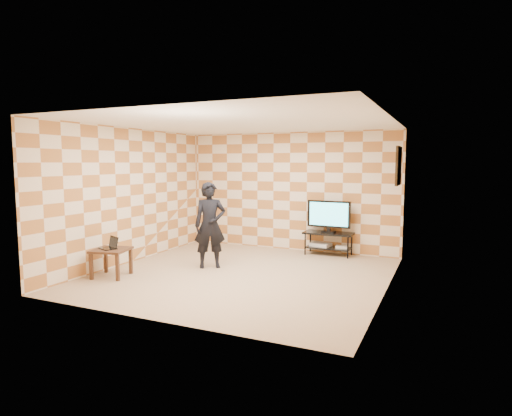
% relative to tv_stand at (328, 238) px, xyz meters
% --- Properties ---
extents(floor, '(5.00, 5.00, 0.00)m').
position_rel_tv_stand_xyz_m(floor, '(-0.99, -2.26, -0.37)').
color(floor, '#9E846A').
rests_on(floor, ground).
extents(wall_back, '(5.00, 0.02, 2.70)m').
position_rel_tv_stand_xyz_m(wall_back, '(-0.99, 0.24, 0.98)').
color(wall_back, beige).
rests_on(wall_back, ground).
extents(wall_front, '(5.00, 0.02, 2.70)m').
position_rel_tv_stand_xyz_m(wall_front, '(-0.99, -4.76, 0.98)').
color(wall_front, beige).
rests_on(wall_front, ground).
extents(wall_left, '(0.02, 5.00, 2.70)m').
position_rel_tv_stand_xyz_m(wall_left, '(-3.49, -2.26, 0.98)').
color(wall_left, beige).
rests_on(wall_left, ground).
extents(wall_right, '(0.02, 5.00, 2.70)m').
position_rel_tv_stand_xyz_m(wall_right, '(1.51, -2.26, 0.98)').
color(wall_right, beige).
rests_on(wall_right, ground).
extents(ceiling, '(5.00, 5.00, 0.02)m').
position_rel_tv_stand_xyz_m(ceiling, '(-0.99, -2.26, 2.33)').
color(ceiling, white).
rests_on(ceiling, wall_back).
extents(wall_art, '(0.04, 0.72, 0.72)m').
position_rel_tv_stand_xyz_m(wall_art, '(1.48, -0.71, 1.58)').
color(wall_art, black).
rests_on(wall_art, wall_right).
extents(tv_stand, '(1.06, 0.48, 0.50)m').
position_rel_tv_stand_xyz_m(tv_stand, '(0.00, 0.00, 0.00)').
color(tv_stand, black).
rests_on(tv_stand, floor).
extents(tv, '(0.95, 0.19, 0.69)m').
position_rel_tv_stand_xyz_m(tv, '(0.00, -0.00, 0.52)').
color(tv, black).
rests_on(tv, tv_stand).
extents(dvd_player, '(0.48, 0.38, 0.07)m').
position_rel_tv_stand_xyz_m(dvd_player, '(-0.18, 0.04, -0.16)').
color(dvd_player, silver).
rests_on(dvd_player, tv_stand).
extents(game_console, '(0.26, 0.20, 0.06)m').
position_rel_tv_stand_xyz_m(game_console, '(0.29, -0.00, -0.17)').
color(game_console, silver).
rests_on(game_console, tv_stand).
extents(side_table, '(0.71, 0.71, 0.50)m').
position_rel_tv_stand_xyz_m(side_table, '(-3.04, -3.34, 0.04)').
color(side_table, '#362315').
rests_on(side_table, floor).
extents(laptop, '(0.38, 0.35, 0.21)m').
position_rel_tv_stand_xyz_m(laptop, '(-3.07, -3.32, 0.18)').
color(laptop, black).
rests_on(laptop, side_table).
extents(person, '(0.72, 0.67, 1.64)m').
position_rel_tv_stand_xyz_m(person, '(-1.79, -2.02, 0.46)').
color(person, black).
rests_on(person, floor).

